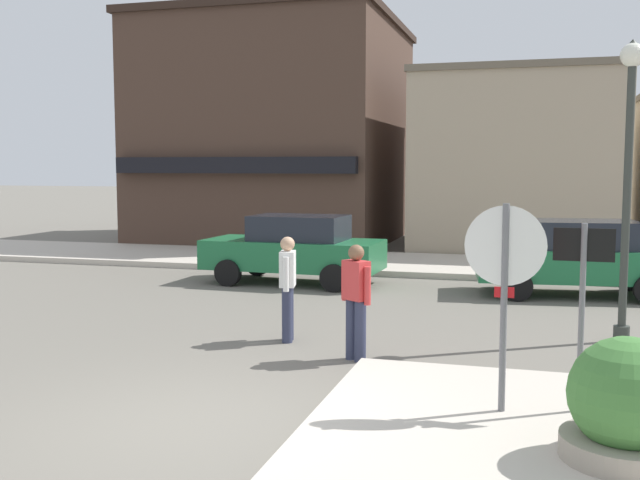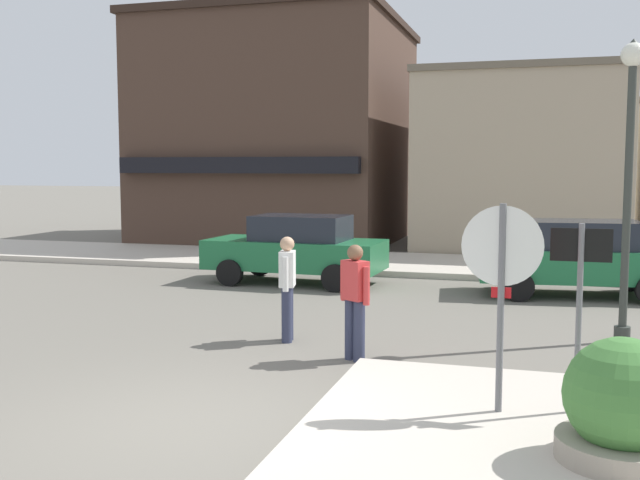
# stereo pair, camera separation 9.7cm
# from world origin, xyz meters

# --- Properties ---
(ground_plane) EXTENTS (160.00, 160.00, 0.00)m
(ground_plane) POSITION_xyz_m (0.00, 0.00, 0.00)
(ground_plane) COLOR #6B665B
(kerb_far) EXTENTS (80.00, 4.00, 0.15)m
(kerb_far) POSITION_xyz_m (0.00, 12.71, 0.07)
(kerb_far) COLOR beige
(kerb_far) RESTS_ON ground
(stop_sign) EXTENTS (0.82, 0.07, 2.30)m
(stop_sign) POSITION_xyz_m (3.08, 0.87, 1.52)
(stop_sign) COLOR slate
(stop_sign) RESTS_ON ground
(one_way_sign) EXTENTS (0.60, 0.06, 2.10)m
(one_way_sign) POSITION_xyz_m (3.85, 1.09, 1.33)
(one_way_sign) COLOR slate
(one_way_sign) RESTS_ON ground
(planter) EXTENTS (1.10, 1.10, 1.23)m
(planter) POSITION_xyz_m (4.16, -0.17, 0.56)
(planter) COLOR gray
(planter) RESTS_ON ground
(lamp_post) EXTENTS (0.36, 0.36, 4.54)m
(lamp_post) POSITION_xyz_m (4.69, 5.20, 2.96)
(lamp_post) COLOR #333833
(lamp_post) RESTS_ON ground
(parked_car_nearest) EXTENTS (4.06, 2.00, 1.56)m
(parked_car_nearest) POSITION_xyz_m (-1.88, 9.22, 0.81)
(parked_car_nearest) COLOR #1E6B3D
(parked_car_nearest) RESTS_ON ground
(parked_car_second) EXTENTS (4.17, 2.23, 1.56)m
(parked_car_second) POSITION_xyz_m (4.24, 9.28, 0.81)
(parked_car_second) COLOR #1E6B3D
(parked_car_second) RESTS_ON ground
(pedestrian_crossing_near) EXTENTS (0.29, 0.56, 1.61)m
(pedestrian_crossing_near) POSITION_xyz_m (-0.23, 3.78, 0.87)
(pedestrian_crossing_near) COLOR #2D334C
(pedestrian_crossing_near) RESTS_ON ground
(pedestrian_crossing_far) EXTENTS (0.50, 0.39, 1.61)m
(pedestrian_crossing_far) POSITION_xyz_m (1.04, 2.96, 0.87)
(pedestrian_crossing_far) COLOR #2D334C
(pedestrian_crossing_far) RESTS_ON ground
(building_corner_shop) EXTENTS (8.53, 9.03, 7.76)m
(building_corner_shop) POSITION_xyz_m (-5.62, 18.97, 3.89)
(building_corner_shop) COLOR #473328
(building_corner_shop) RESTS_ON ground
(building_storefront_left_near) EXTENTS (6.29, 7.53, 5.58)m
(building_storefront_left_near) POSITION_xyz_m (2.78, 18.53, 2.80)
(building_storefront_left_near) COLOR tan
(building_storefront_left_near) RESTS_ON ground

